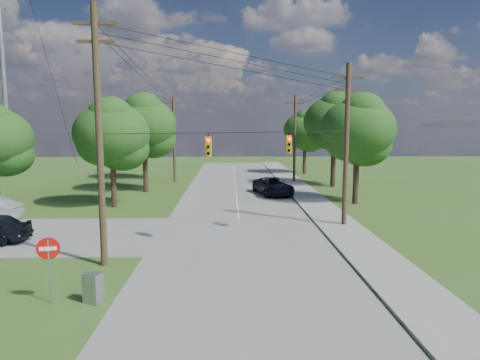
{
  "coord_description": "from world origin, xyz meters",
  "views": [
    {
      "loc": [
        1.37,
        -19.41,
        6.61
      ],
      "look_at": [
        1.97,
        5.0,
        3.46
      ],
      "focal_mm": 32.0,
      "sensor_mm": 36.0,
      "label": 1
    }
  ],
  "objects_px": {
    "car_main_north": "(273,186)",
    "do_not_enter_sign": "(49,256)",
    "pole_ne": "(346,143)",
    "pole_north_e": "(295,138)",
    "pole_sw": "(99,133)",
    "control_cabinet": "(93,288)",
    "pole_north_w": "(174,138)"
  },
  "relations": [
    {
      "from": "pole_ne",
      "to": "pole_north_e",
      "type": "relative_size",
      "value": 1.05
    },
    {
      "from": "pole_ne",
      "to": "do_not_enter_sign",
      "type": "relative_size",
      "value": 4.16
    },
    {
      "from": "control_cabinet",
      "to": "car_main_north",
      "type": "bearing_deg",
      "value": 92.07
    },
    {
      "from": "pole_sw",
      "to": "do_not_enter_sign",
      "type": "bearing_deg",
      "value": -99.15
    },
    {
      "from": "pole_sw",
      "to": "car_main_north",
      "type": "height_order",
      "value": "pole_sw"
    },
    {
      "from": "pole_north_e",
      "to": "control_cabinet",
      "type": "xyz_separation_m",
      "value": [
        -12.64,
        -34.0,
        -4.56
      ]
    },
    {
      "from": "do_not_enter_sign",
      "to": "pole_ne",
      "type": "bearing_deg",
      "value": 26.31
    },
    {
      "from": "car_main_north",
      "to": "do_not_enter_sign",
      "type": "distance_m",
      "value": 26.98
    },
    {
      "from": "pole_sw",
      "to": "pole_ne",
      "type": "height_order",
      "value": "pole_sw"
    },
    {
      "from": "pole_sw",
      "to": "pole_north_e",
      "type": "xyz_separation_m",
      "value": [
        13.5,
        29.6,
        -1.1
      ]
    },
    {
      "from": "pole_ne",
      "to": "control_cabinet",
      "type": "relative_size",
      "value": 9.13
    },
    {
      "from": "pole_sw",
      "to": "pole_north_e",
      "type": "distance_m",
      "value": 32.55
    },
    {
      "from": "control_cabinet",
      "to": "do_not_enter_sign",
      "type": "xyz_separation_m",
      "value": [
        -1.57,
        -0.0,
        1.25
      ]
    },
    {
      "from": "pole_north_e",
      "to": "pole_north_w",
      "type": "relative_size",
      "value": 1.0
    },
    {
      "from": "control_cabinet",
      "to": "do_not_enter_sign",
      "type": "bearing_deg",
      "value": -157.34
    },
    {
      "from": "do_not_enter_sign",
      "to": "car_main_north",
      "type": "bearing_deg",
      "value": 52.49
    },
    {
      "from": "pole_north_e",
      "to": "pole_sw",
      "type": "bearing_deg",
      "value": -114.52
    },
    {
      "from": "pole_ne",
      "to": "do_not_enter_sign",
      "type": "height_order",
      "value": "pole_ne"
    },
    {
      "from": "pole_north_e",
      "to": "do_not_enter_sign",
      "type": "distance_m",
      "value": 37.0
    },
    {
      "from": "pole_sw",
      "to": "pole_ne",
      "type": "xyz_separation_m",
      "value": [
        13.5,
        7.6,
        -0.76
      ]
    },
    {
      "from": "car_main_north",
      "to": "control_cabinet",
      "type": "xyz_separation_m",
      "value": [
        -9.24,
        -24.7,
        -0.26
      ]
    },
    {
      "from": "pole_north_e",
      "to": "car_main_north",
      "type": "height_order",
      "value": "pole_north_e"
    },
    {
      "from": "pole_north_w",
      "to": "pole_ne",
      "type": "bearing_deg",
      "value": -57.71
    },
    {
      "from": "pole_north_e",
      "to": "do_not_enter_sign",
      "type": "xyz_separation_m",
      "value": [
        -14.21,
        -34.0,
        -3.3
      ]
    },
    {
      "from": "control_cabinet",
      "to": "pole_ne",
      "type": "bearing_deg",
      "value": 66.1
    },
    {
      "from": "pole_north_e",
      "to": "do_not_enter_sign",
      "type": "height_order",
      "value": "pole_north_e"
    },
    {
      "from": "pole_north_e",
      "to": "do_not_enter_sign",
      "type": "relative_size",
      "value": 3.97
    },
    {
      "from": "car_main_north",
      "to": "pole_north_e",
      "type": "bearing_deg",
      "value": 56.11
    },
    {
      "from": "pole_ne",
      "to": "pole_north_e",
      "type": "xyz_separation_m",
      "value": [
        -0.0,
        22.0,
        -0.34
      ]
    },
    {
      "from": "pole_ne",
      "to": "do_not_enter_sign",
      "type": "xyz_separation_m",
      "value": [
        -14.21,
        -12.0,
        -3.64
      ]
    },
    {
      "from": "pole_sw",
      "to": "car_main_north",
      "type": "xyz_separation_m",
      "value": [
        10.1,
        20.3,
        -5.4
      ]
    },
    {
      "from": "pole_sw",
      "to": "do_not_enter_sign",
      "type": "relative_size",
      "value": 4.76
    }
  ]
}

